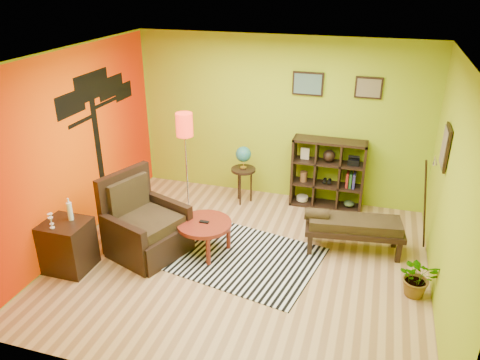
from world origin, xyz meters
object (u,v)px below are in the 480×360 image
(coffee_table, at_px, (204,227))
(potted_plant, at_px, (417,281))
(armchair, at_px, (144,229))
(floor_lamp, at_px, (185,135))
(globe_table, at_px, (243,161))
(bench, at_px, (352,226))
(cube_shelf, at_px, (328,174))
(side_cabinet, at_px, (68,245))

(coffee_table, relative_size, potted_plant, 1.45)
(armchair, bearing_deg, floor_lamp, 78.46)
(coffee_table, height_order, globe_table, globe_table)
(armchair, distance_m, bench, 2.96)
(coffee_table, height_order, potted_plant, coffee_table)
(floor_lamp, distance_m, cube_shelf, 2.50)
(armchair, xyz_separation_m, floor_lamp, (0.22, 1.09, 1.08))
(coffee_table, relative_size, cube_shelf, 0.65)
(globe_table, bearing_deg, cube_shelf, 10.19)
(armchair, height_order, cube_shelf, cube_shelf)
(side_cabinet, height_order, cube_shelf, cube_shelf)
(potted_plant, bearing_deg, side_cabinet, -170.56)
(cube_shelf, bearing_deg, coffee_table, -127.76)
(armchair, height_order, floor_lamp, floor_lamp)
(cube_shelf, bearing_deg, potted_plant, -56.45)
(globe_table, relative_size, cube_shelf, 0.85)
(globe_table, bearing_deg, armchair, -115.87)
(side_cabinet, height_order, globe_table, globe_table)
(armchair, bearing_deg, coffee_table, 14.57)
(potted_plant, bearing_deg, globe_table, 146.72)
(bench, bearing_deg, side_cabinet, -156.90)
(bench, bearing_deg, cube_shelf, 111.20)
(side_cabinet, height_order, bench, side_cabinet)
(armchair, relative_size, potted_plant, 2.27)
(potted_plant, bearing_deg, bench, 138.04)
(armchair, relative_size, globe_table, 1.19)
(cube_shelf, bearing_deg, side_cabinet, -137.64)
(coffee_table, distance_m, cube_shelf, 2.45)
(globe_table, bearing_deg, side_cabinet, -123.36)
(cube_shelf, relative_size, potted_plant, 2.24)
(coffee_table, distance_m, floor_lamp, 1.48)
(potted_plant, bearing_deg, armchair, -179.13)
(side_cabinet, xyz_separation_m, potted_plant, (4.50, 0.75, -0.15))
(coffee_table, bearing_deg, armchair, -165.43)
(side_cabinet, bearing_deg, bench, 23.10)
(floor_lamp, relative_size, bench, 1.23)
(coffee_table, distance_m, side_cabinet, 1.86)
(floor_lamp, xyz_separation_m, bench, (2.61, -0.24, -1.03))
(side_cabinet, distance_m, cube_shelf, 4.22)
(coffee_table, distance_m, globe_table, 1.72)
(coffee_table, xyz_separation_m, side_cabinet, (-1.62, -0.91, -0.05))
(side_cabinet, bearing_deg, potted_plant, 9.44)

